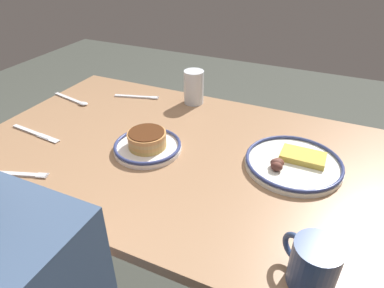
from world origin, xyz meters
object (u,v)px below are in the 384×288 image
plate_near_main (294,163)px  fork_far (137,97)px  coffee_mug (313,263)px  tea_spoon (75,101)px  butter_knife (35,133)px  drinking_glass (194,89)px  plate_center_pancakes (147,144)px  fork_near (14,174)px

plate_near_main → fork_far: size_ratio=1.53×
coffee_mug → fork_far: coffee_mug is taller
plate_near_main → tea_spoon: size_ratio=1.45×
butter_knife → coffee_mug: bearing=168.0°
drinking_glass → tea_spoon: bearing=23.6°
plate_near_main → fork_far: (0.67, -0.22, -0.01)m
plate_center_pancakes → fork_near: (0.28, 0.26, -0.02)m
coffee_mug → drinking_glass: (0.53, -0.64, 0.01)m
coffee_mug → drinking_glass: bearing=-50.2°
fork_near → fork_far: (-0.04, -0.58, 0.00)m
fork_near → fork_far: size_ratio=1.08×
plate_near_main → butter_knife: plate_near_main is taller
fork_far → butter_knife: bearing=68.7°
plate_center_pancakes → drinking_glass: 0.37m
plate_center_pancakes → butter_knife: bearing=10.6°
butter_knife → plate_near_main: bearing=-168.0°
fork_near → fork_far: 0.58m
plate_center_pancakes → butter_knife: size_ratio=0.97×
tea_spoon → butter_knife: bearing=101.1°
plate_near_main → coffee_mug: size_ratio=2.41×
coffee_mug → tea_spoon: size_ratio=0.60×
fork_far → tea_spoon: tea_spoon is taller
drinking_glass → butter_knife: size_ratio=0.60×
coffee_mug → butter_knife: (0.91, -0.19, -0.05)m
plate_center_pancakes → coffee_mug: bearing=152.8°
coffee_mug → drinking_glass: 0.83m
fork_near → plate_near_main: bearing=-152.6°
drinking_glass → fork_near: bearing=67.2°
plate_near_main → coffee_mug: (-0.10, 0.37, 0.04)m
tea_spoon → plate_center_pancakes: bearing=157.8°
fork_near → coffee_mug: bearing=179.7°
butter_knife → tea_spoon: (0.05, -0.25, 0.00)m
plate_center_pancakes → butter_knife: 0.40m
coffee_mug → fork_far: bearing=-37.4°
plate_center_pancakes → fork_far: size_ratio=1.16×
drinking_glass → fork_near: (0.27, 0.63, -0.06)m
fork_far → tea_spoon: (0.20, 0.14, 0.00)m
fork_far → tea_spoon: size_ratio=0.94×
plate_near_main → tea_spoon: bearing=-5.3°
plate_near_main → drinking_glass: (0.44, -0.27, 0.04)m
drinking_glass → fork_far: bearing=12.9°
plate_center_pancakes → tea_spoon: size_ratio=1.09×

